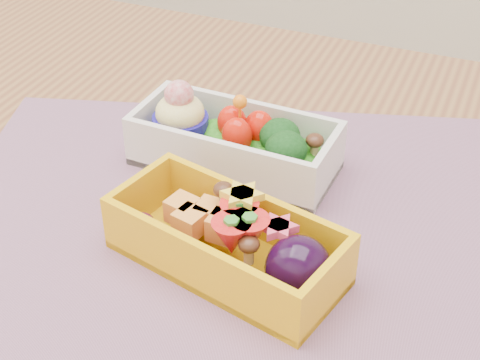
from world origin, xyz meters
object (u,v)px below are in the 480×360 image
at_px(bento_yellow, 231,241).
at_px(bento_white, 234,142).
at_px(table, 219,321).
at_px(placemat, 229,219).

bearing_deg(bento_yellow, bento_white, 125.70).
bearing_deg(bento_white, table, -72.95).
bearing_deg(table, placemat, 84.89).
distance_m(placemat, bento_yellow, 0.07).
bearing_deg(placemat, bento_white, 110.06).
bearing_deg(bento_white, placemat, -67.50).
xyz_separation_m(table, bento_white, (-0.02, 0.09, 0.13)).
height_order(placemat, bento_yellow, bento_yellow).
bearing_deg(table, bento_yellow, -50.88).
xyz_separation_m(placemat, bento_yellow, (0.02, -0.05, 0.03)).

